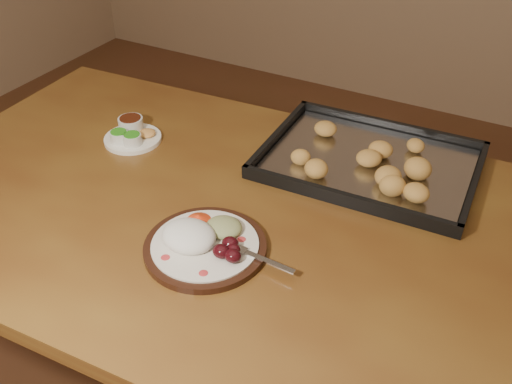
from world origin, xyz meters
The scene contains 5 objects.
ground centered at (0.00, 0.00, 0.00)m, with size 4.00×4.00×0.00m, color brown.
dining_table centered at (0.19, -0.13, 0.65)m, with size 1.54×0.97×0.75m.
dinner_plate centered at (0.23, -0.26, 0.77)m, with size 0.31×0.24×0.06m.
condiment_saucer centered at (-0.15, 0.00, 0.77)m, with size 0.14×0.14×0.05m.
baking_tray centered at (0.42, 0.17, 0.77)m, with size 0.51×0.38×0.05m.
Camera 1 is at (0.72, -0.95, 1.50)m, focal length 40.00 mm.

